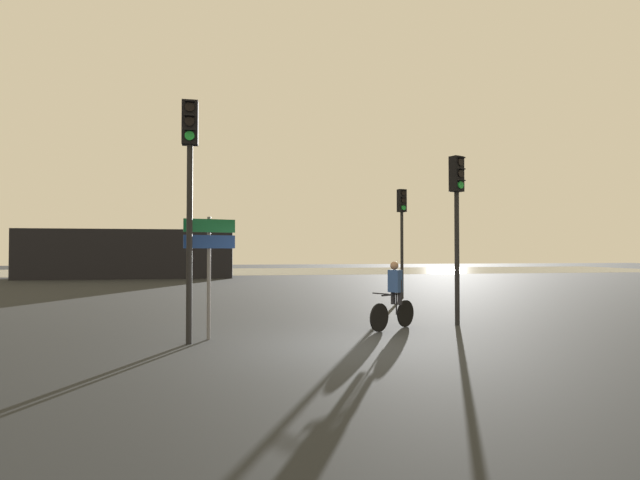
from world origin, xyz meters
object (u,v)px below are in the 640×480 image
(direction_sign_post, at_px, (209,255))
(distant_building, at_px, (131,254))
(traffic_light_near_right, at_px, (457,207))
(cyclist, at_px, (394,295))
(traffic_light_near_left, at_px, (190,176))
(traffic_light_far_right, at_px, (402,222))

(direction_sign_post, bearing_deg, distant_building, -93.05)
(traffic_light_near_right, height_order, cyclist, traffic_light_near_right)
(traffic_light_near_right, bearing_deg, direction_sign_post, -14.60)
(traffic_light_near_left, xyz_separation_m, traffic_light_near_right, (6.47, 1.49, -0.41))
(traffic_light_near_left, bearing_deg, distant_building, -77.92)
(traffic_light_near_right, bearing_deg, traffic_light_far_right, -122.42)
(traffic_light_far_right, bearing_deg, cyclist, 55.70)
(cyclist, bearing_deg, traffic_light_far_right, -56.24)
(distant_building, xyz_separation_m, cyclist, (10.93, -25.04, -0.85))
(traffic_light_near_left, bearing_deg, cyclist, -167.50)
(traffic_light_near_left, bearing_deg, traffic_light_near_right, -168.37)
(direction_sign_post, xyz_separation_m, cyclist, (4.32, 0.73, -0.97))
(distant_building, height_order, traffic_light_near_right, traffic_light_near_right)
(traffic_light_near_left, relative_size, traffic_light_far_right, 1.14)
(distant_building, xyz_separation_m, traffic_light_far_right, (13.69, -17.67, 1.34))
(distant_building, distance_m, traffic_light_near_right, 27.81)
(traffic_light_near_left, distance_m, direction_sign_post, 1.70)
(direction_sign_post, bearing_deg, traffic_light_near_right, 172.47)
(distant_building, relative_size, direction_sign_post, 5.39)
(traffic_light_far_right, distance_m, direction_sign_post, 10.82)
(traffic_light_near_right, relative_size, cyclist, 2.64)
(distant_building, relative_size, traffic_light_near_right, 3.27)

